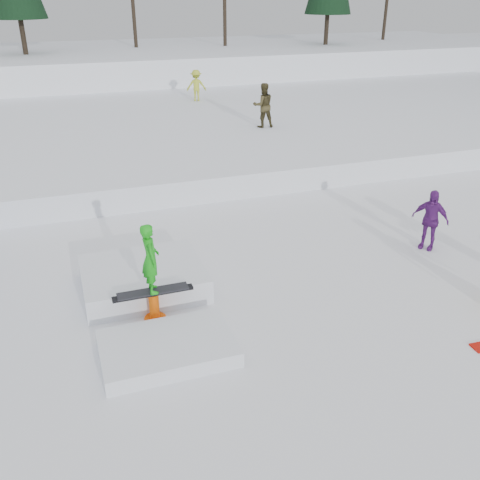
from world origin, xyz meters
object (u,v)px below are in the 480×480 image
object	(u,v)px
walker_ygreen	(196,85)
walker_olive	(263,105)
jib_rail_feature	(149,293)
spectator_purple	(430,220)

from	to	relation	value
walker_ygreen	walker_olive	bearing A→B (deg)	113.29
jib_rail_feature	walker_olive	bearing A→B (deg)	57.96
spectator_purple	jib_rail_feature	world-z (taller)	jib_rail_feature
spectator_purple	jib_rail_feature	distance (m)	7.27
walker_ygreen	jib_rail_feature	size ratio (longest dim) A/B	0.35
walker_ygreen	spectator_purple	distance (m)	17.05
walker_olive	walker_ygreen	size ratio (longest dim) A/B	1.17
walker_olive	walker_ygreen	xyz separation A→B (m)	(-1.12, 6.43, -0.13)
walker_olive	walker_ygreen	world-z (taller)	walker_olive
spectator_purple	walker_ygreen	bearing A→B (deg)	148.71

